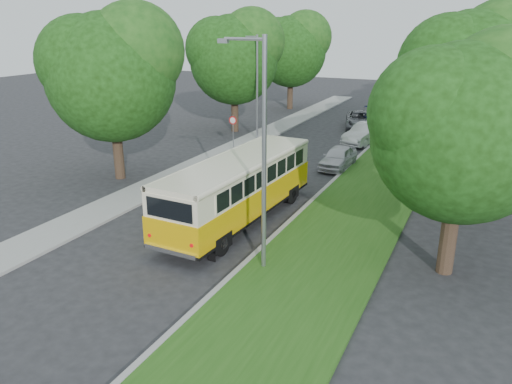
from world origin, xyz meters
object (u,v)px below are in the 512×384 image
at_px(lamppost_near, 262,150).
at_px(car_silver, 338,157).
at_px(car_white, 365,134).
at_px(vintage_bus, 239,190).
at_px(car_blue, 375,119).
at_px(car_grey, 361,120).
at_px(lamppost_far, 256,84).

bearing_deg(lamppost_near, car_silver, 95.03).
bearing_deg(car_white, vintage_bus, -80.01).
bearing_deg(car_white, lamppost_near, -71.55).
height_order(car_white, car_blue, car_blue).
bearing_deg(car_white, car_grey, 122.68).
distance_m(lamppost_far, car_white, 8.67).
bearing_deg(car_white, car_blue, 110.68).
xyz_separation_m(lamppost_far, car_grey, (6.08, 7.19, -3.41)).
distance_m(vintage_bus, car_grey, 22.11).
bearing_deg(car_blue, car_white, -99.26).
bearing_deg(car_grey, vintage_bus, -104.86).
bearing_deg(lamppost_near, vintage_bus, 127.16).
xyz_separation_m(lamppost_near, car_white, (-1.21, 20.59, -3.64)).
xyz_separation_m(vintage_bus, car_grey, (-0.10, 22.09, -0.75)).
distance_m(car_white, car_blue, 5.90).
xyz_separation_m(lamppost_near, car_grey, (-2.82, 25.69, -3.66)).
distance_m(lamppost_near, car_blue, 26.77).
xyz_separation_m(lamppost_near, lamppost_far, (-8.91, 18.50, -0.25)).
xyz_separation_m(vintage_bus, car_white, (1.52, 17.00, -0.73)).
relative_size(vintage_bus, car_white, 2.22).
bearing_deg(car_blue, lamppost_near, -100.99).
bearing_deg(car_grey, lamppost_far, -145.36).
relative_size(car_silver, car_blue, 0.74).
relative_size(vintage_bus, car_grey, 1.93).
relative_size(car_silver, car_grey, 0.75).
bearing_deg(lamppost_near, lamppost_far, 115.71).
relative_size(vintage_bus, car_blue, 1.91).
bearing_deg(car_blue, car_grey, -157.98).
xyz_separation_m(lamppost_near, car_blue, (-1.78, 26.47, -3.62)).
xyz_separation_m(lamppost_far, car_silver, (7.70, -4.78, -3.47)).
relative_size(lamppost_near, car_blue, 1.56).
distance_m(lamppost_near, car_grey, 26.10).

